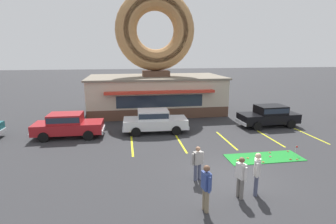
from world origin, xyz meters
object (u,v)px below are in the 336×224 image
object	(u,v)px
car_black	(269,115)
trash_bin	(79,118)
golf_ball	(259,159)
pedestrian_blue_sweater_man	(198,162)
pedestrian_clipboard_woman	(257,172)
putting_flag_pin	(296,148)
pedestrian_leather_jacket_man	(206,186)
car_white	(155,120)
pedestrian_hooded_kid	(241,176)
car_red	(68,124)

from	to	relation	value
car_black	trash_bin	distance (m)	14.73
golf_ball	pedestrian_blue_sweater_man	xyz separation A→B (m)	(-3.80, -1.57, 0.81)
car_black	pedestrian_clipboard_woman	size ratio (longest dim) A/B	2.63
putting_flag_pin	pedestrian_leather_jacket_man	distance (m)	7.57
trash_bin	car_white	bearing A→B (deg)	-29.33
pedestrian_blue_sweater_man	pedestrian_hooded_kid	xyz separation A→B (m)	(1.24, -1.65, 0.07)
car_white	pedestrian_clipboard_woman	size ratio (longest dim) A/B	2.63
golf_ball	putting_flag_pin	world-z (taller)	putting_flag_pin
pedestrian_hooded_kid	pedestrian_leather_jacket_man	world-z (taller)	pedestrian_leather_jacket_man
golf_ball	car_red	bearing A→B (deg)	151.96
golf_ball	putting_flag_pin	size ratio (longest dim) A/B	0.08
pedestrian_leather_jacket_man	car_white	bearing A→B (deg)	94.29
car_black	pedestrian_clipboard_woman	xyz separation A→B (m)	(-5.75, -9.09, 0.11)
car_white	trash_bin	world-z (taller)	car_white
car_black	pedestrian_clipboard_woman	world-z (taller)	pedestrian_clipboard_woman
car_white	putting_flag_pin	bearing A→B (deg)	-38.40
putting_flag_pin	car_red	xyz separation A→B (m)	(-12.87, 5.45, 0.43)
car_white	pedestrian_leather_jacket_man	size ratio (longest dim) A/B	2.65
golf_ball	car_red	xyz separation A→B (m)	(-10.65, 5.67, 0.82)
car_black	trash_bin	world-z (taller)	car_black
putting_flag_pin	pedestrian_hooded_kid	xyz separation A→B (m)	(-4.77, -3.45, 0.49)
pedestrian_leather_jacket_man	trash_bin	world-z (taller)	pedestrian_leather_jacket_man
car_white	pedestrian_blue_sweater_man	size ratio (longest dim) A/B	2.95
pedestrian_blue_sweater_man	trash_bin	distance (m)	12.53
pedestrian_blue_sweater_man	pedestrian_hooded_kid	distance (m)	2.07
pedestrian_leather_jacket_man	pedestrian_clipboard_woman	bearing A→B (deg)	17.82
putting_flag_pin	trash_bin	xyz separation A→B (m)	(-12.73, 8.78, 0.06)
car_red	trash_bin	size ratio (longest dim) A/B	4.71
golf_ball	pedestrian_blue_sweater_man	bearing A→B (deg)	-157.51
pedestrian_clipboard_woman	trash_bin	size ratio (longest dim) A/B	1.80
car_red	pedestrian_blue_sweater_man	size ratio (longest dim) A/B	2.94
putting_flag_pin	car_red	bearing A→B (deg)	157.05
golf_ball	trash_bin	size ratio (longest dim) A/B	0.04
pedestrian_hooded_kid	car_white	bearing A→B (deg)	104.27
pedestrian_blue_sweater_man	pedestrian_hooded_kid	bearing A→B (deg)	-53.05
putting_flag_pin	pedestrian_leather_jacket_man	world-z (taller)	pedestrian_leather_jacket_man
pedestrian_blue_sweater_man	car_white	bearing A→B (deg)	98.15
putting_flag_pin	pedestrian_clipboard_woman	size ratio (longest dim) A/B	0.31
golf_ball	pedestrian_clipboard_woman	xyz separation A→B (m)	(-1.85, -3.12, 0.93)
car_red	pedestrian_blue_sweater_man	xyz separation A→B (m)	(6.85, -7.24, -0.01)
pedestrian_leather_jacket_man	car_black	bearing A→B (deg)	50.74
putting_flag_pin	pedestrian_blue_sweater_man	xyz separation A→B (m)	(-6.02, -1.79, 0.42)
trash_bin	putting_flag_pin	bearing A→B (deg)	-34.62
car_black	pedestrian_leather_jacket_man	size ratio (longest dim) A/B	2.64
car_black	pedestrian_blue_sweater_man	xyz separation A→B (m)	(-7.70, -7.54, -0.01)
car_black	putting_flag_pin	bearing A→B (deg)	-106.30
car_white	car_red	bearing A→B (deg)	-178.41
golf_ball	car_black	xyz separation A→B (m)	(3.90, 5.97, 0.82)
car_red	pedestrian_hooded_kid	distance (m)	12.03
car_black	trash_bin	size ratio (longest dim) A/B	4.73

